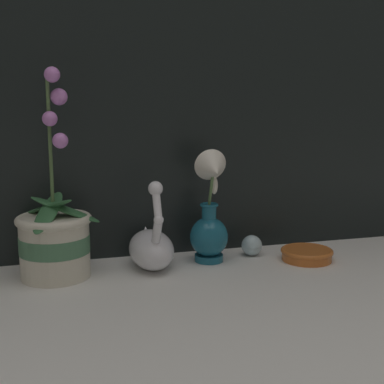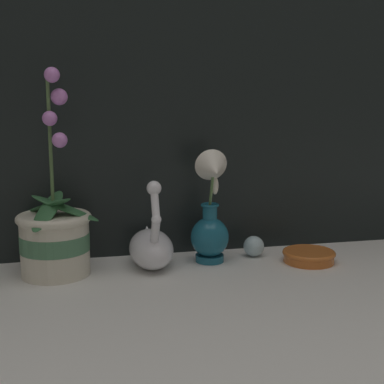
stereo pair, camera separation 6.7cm
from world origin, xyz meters
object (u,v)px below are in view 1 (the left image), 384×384
(orchid_potted_plant, at_px, (55,237))
(blue_vase, at_px, (210,220))
(glass_sphere, at_px, (252,245))
(swan_figurine, at_px, (151,246))
(amber_dish, at_px, (307,254))

(orchid_potted_plant, distance_m, blue_vase, 0.38)
(glass_sphere, bearing_deg, orchid_potted_plant, -175.72)
(blue_vase, bearing_deg, glass_sphere, 11.87)
(orchid_potted_plant, xyz_separation_m, swan_figurine, (0.23, 0.01, -0.04))
(amber_dish, bearing_deg, blue_vase, 168.22)
(glass_sphere, height_order, amber_dish, glass_sphere)
(orchid_potted_plant, xyz_separation_m, amber_dish, (0.62, -0.04, -0.08))
(orchid_potted_plant, height_order, swan_figurine, orchid_potted_plant)
(swan_figurine, distance_m, amber_dish, 0.40)
(amber_dish, bearing_deg, orchid_potted_plant, 176.39)
(swan_figurine, distance_m, glass_sphere, 0.28)
(orchid_potted_plant, distance_m, glass_sphere, 0.50)
(blue_vase, bearing_deg, amber_dish, -11.78)
(orchid_potted_plant, bearing_deg, glass_sphere, 4.28)
(orchid_potted_plant, relative_size, amber_dish, 3.58)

